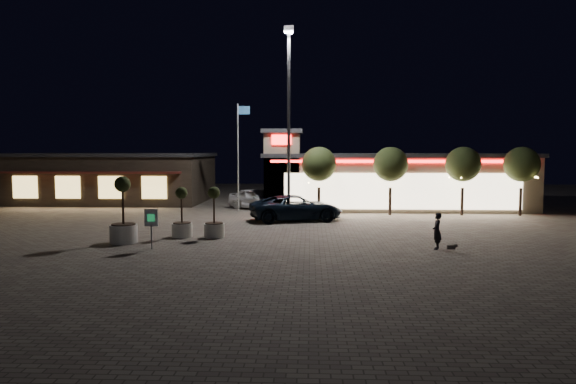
{
  "coord_description": "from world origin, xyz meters",
  "views": [
    {
      "loc": [
        3.41,
        -25.13,
        4.49
      ],
      "look_at": [
        2.04,
        6.0,
        2.0
      ],
      "focal_mm": 32.0,
      "sensor_mm": 36.0,
      "label": 1
    }
  ],
  "objects_px": {
    "pickup_truck": "(296,208)",
    "planter_left": "(182,221)",
    "planter_mid": "(123,222)",
    "valet_sign": "(151,221)",
    "pedestrian": "(437,231)",
    "white_sedan": "(256,199)"
  },
  "relations": [
    {
      "from": "pickup_truck",
      "to": "planter_mid",
      "type": "distance_m",
      "value": 11.78
    },
    {
      "from": "planter_left",
      "to": "valet_sign",
      "type": "relative_size",
      "value": 1.42
    },
    {
      "from": "white_sedan",
      "to": "valet_sign",
      "type": "xyz_separation_m",
      "value": [
        -3.09,
        -16.22,
        0.48
      ]
    },
    {
      "from": "pickup_truck",
      "to": "valet_sign",
      "type": "relative_size",
      "value": 3.22
    },
    {
      "from": "planter_left",
      "to": "pickup_truck",
      "type": "bearing_deg",
      "value": 48.47
    },
    {
      "from": "pedestrian",
      "to": "valet_sign",
      "type": "distance_m",
      "value": 13.08
    },
    {
      "from": "pedestrian",
      "to": "valet_sign",
      "type": "bearing_deg",
      "value": -69.12
    },
    {
      "from": "pickup_truck",
      "to": "pedestrian",
      "type": "height_order",
      "value": "pedestrian"
    },
    {
      "from": "pedestrian",
      "to": "planter_left",
      "type": "bearing_deg",
      "value": -84.53
    },
    {
      "from": "planter_left",
      "to": "pedestrian",
      "type": "bearing_deg",
      "value": -12.75
    },
    {
      "from": "white_sedan",
      "to": "pedestrian",
      "type": "bearing_deg",
      "value": -109.49
    },
    {
      "from": "white_sedan",
      "to": "planter_left",
      "type": "bearing_deg",
      "value": -153.34
    },
    {
      "from": "pickup_truck",
      "to": "planter_left",
      "type": "distance_m",
      "value": 8.76
    },
    {
      "from": "white_sedan",
      "to": "planter_mid",
      "type": "relative_size",
      "value": 1.46
    },
    {
      "from": "pedestrian",
      "to": "planter_mid",
      "type": "distance_m",
      "value": 14.96
    },
    {
      "from": "pedestrian",
      "to": "white_sedan",
      "type": "bearing_deg",
      "value": -129.23
    },
    {
      "from": "planter_left",
      "to": "planter_mid",
      "type": "relative_size",
      "value": 0.8
    },
    {
      "from": "planter_left",
      "to": "valet_sign",
      "type": "xyz_separation_m",
      "value": [
        -0.54,
        -3.44,
        0.49
      ]
    },
    {
      "from": "white_sedan",
      "to": "planter_mid",
      "type": "height_order",
      "value": "planter_mid"
    },
    {
      "from": "planter_left",
      "to": "planter_mid",
      "type": "height_order",
      "value": "planter_mid"
    },
    {
      "from": "pedestrian",
      "to": "planter_left",
      "type": "distance_m",
      "value": 12.84
    },
    {
      "from": "planter_mid",
      "to": "pickup_truck",
      "type": "bearing_deg",
      "value": 45.73
    }
  ]
}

